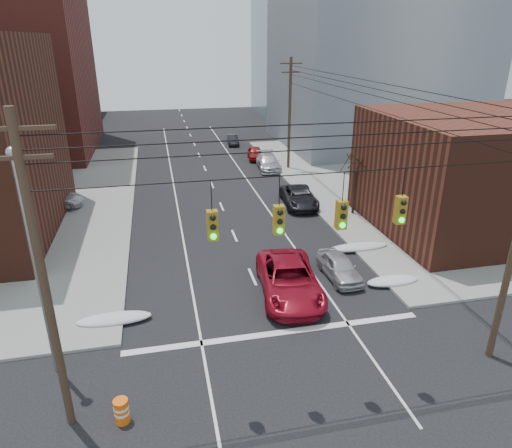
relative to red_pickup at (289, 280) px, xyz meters
name	(u,v)px	position (x,y,z in m)	size (l,w,h in m)	color
ground	(327,447)	(-1.50, -9.70, -0.90)	(160.00, 160.00, 0.00)	black
sidewalk_ne	(488,176)	(25.50, 17.30, -0.82)	(40.00, 40.00, 0.15)	gray
building_brick_far	(19,82)	(-27.50, 64.30, 5.10)	(22.00, 18.00, 12.00)	#502418
building_office	(376,39)	(20.50, 34.30, 11.60)	(22.00, 20.00, 25.00)	gray
building_glass	(318,48)	(22.50, 60.30, 10.10)	(20.00, 18.00, 22.00)	gray
building_storefront	(493,172)	(16.50, 6.30, 3.10)	(16.00, 12.00, 8.00)	#502418
utility_pole_left	(43,279)	(-10.00, -6.70, 4.89)	(2.20, 0.28, 11.00)	#473323
utility_pole_far	(290,112)	(7.00, 24.30, 4.89)	(2.20, 0.28, 11.00)	#473323
traffic_signals	(311,216)	(-1.40, -6.73, 6.27)	(17.00, 0.42, 2.02)	black
street_light	(32,248)	(-11.00, -3.70, 4.64)	(0.44, 0.44, 9.32)	gray
bare_tree	(355,186)	(8.09, 10.29, 1.43)	(2.09, 2.20, 4.93)	black
snow_nw	(114,319)	(-8.90, -0.70, -0.69)	(3.50, 1.08, 0.42)	silver
snow_ne	(392,281)	(5.90, -0.20, -0.69)	(3.00, 1.08, 0.42)	silver
snow_east_far	(358,247)	(5.90, 4.30, -0.69)	(4.00, 1.08, 0.42)	silver
red_pickup	(289,280)	(0.00, 0.00, 0.00)	(2.97, 6.45, 1.79)	maroon
parked_car_a	(339,267)	(3.30, 1.19, -0.22)	(1.59, 3.95, 1.35)	silver
parked_car_b	(300,196)	(4.90, 13.67, -0.27)	(1.33, 3.81, 1.26)	white
parked_car_c	(299,197)	(4.70, 13.22, -0.15)	(2.47, 5.35, 1.49)	black
parked_car_d	(268,162)	(4.90, 24.48, -0.13)	(2.15, 5.28, 1.53)	silver
parked_car_e	(255,153)	(4.49, 28.91, -0.22)	(1.61, 3.99, 1.36)	maroon
parked_car_f	(233,140)	(3.30, 36.93, -0.28)	(1.30, 3.73, 1.23)	black
lot_car_a	(27,210)	(-16.03, 14.44, -0.05)	(1.47, 4.22, 1.39)	white
lot_car_b	(50,200)	(-14.79, 16.33, -0.05)	(2.29, 4.97, 1.38)	silver
construction_barrel	(122,411)	(-8.21, -7.09, -0.41)	(0.70, 0.70, 0.94)	#FC5F0D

